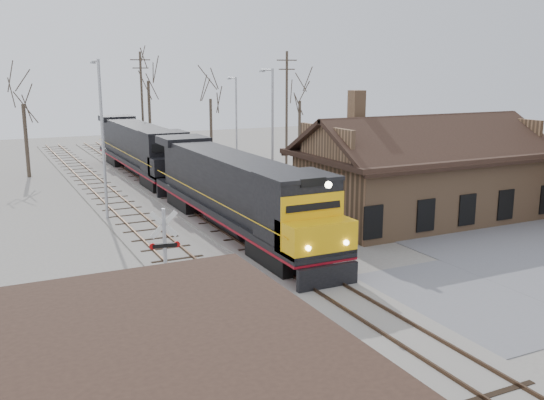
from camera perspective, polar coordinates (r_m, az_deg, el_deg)
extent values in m
plane|color=gray|center=(23.33, 9.73, -11.04)|extent=(140.00, 140.00, 0.00)
cube|color=slate|center=(23.32, 9.74, -11.01)|extent=(60.00, 9.00, 0.03)
cube|color=gray|center=(35.84, -4.41, -2.49)|extent=(3.40, 90.00, 0.12)
cube|color=#473323|center=(35.57, -5.49, -2.44)|extent=(0.08, 90.00, 0.14)
cube|color=#473323|center=(36.08, -3.35, -2.19)|extent=(0.08, 90.00, 0.14)
cube|color=gray|center=(34.50, -11.37, -3.28)|extent=(3.40, 90.00, 0.12)
cube|color=#473323|center=(34.30, -12.54, -3.24)|extent=(0.08, 90.00, 0.14)
cube|color=#473323|center=(34.65, -10.23, -2.98)|extent=(0.08, 90.00, 0.14)
cube|color=#98714F|center=(38.99, 13.86, 1.31)|extent=(14.00, 8.00, 4.00)
cube|color=black|center=(38.66, 14.02, 4.37)|extent=(15.20, 9.20, 0.30)
cube|color=black|center=(36.83, 16.41, 5.43)|extent=(15.00, 4.71, 2.66)
cube|color=black|center=(40.31, 11.99, 6.21)|extent=(15.00, 4.71, 2.66)
cube|color=#98714F|center=(37.18, 7.95, 8.50)|extent=(0.80, 0.80, 2.20)
cube|color=black|center=(28.84, 1.42, -5.08)|extent=(2.57, 4.11, 1.03)
cube|color=black|center=(40.75, -7.31, -0.02)|extent=(2.57, 4.11, 1.03)
cube|color=black|center=(34.47, -3.72, -0.80)|extent=(3.08, 20.54, 0.36)
cube|color=maroon|center=(34.52, -3.71, -1.17)|extent=(3.10, 20.54, 0.12)
cube|color=black|center=(35.32, -4.55, 2.14)|extent=(2.67, 14.89, 2.88)
cube|color=black|center=(27.42, 2.34, -0.78)|extent=(3.08, 2.88, 2.88)
cube|color=#F3B30C|center=(26.17, 4.15, -3.41)|extent=(3.08, 1.85, 1.44)
cube|color=black|center=(25.79, 5.25, -7.25)|extent=(2.88, 0.25, 1.03)
cylinder|color=#FFF2CC|center=(24.83, 5.34, 1.43)|extent=(0.29, 0.10, 0.29)
cube|color=black|center=(47.96, -10.31, 1.73)|extent=(2.57, 4.11, 1.03)
cube|color=black|center=(60.75, -13.81, 3.76)|extent=(2.57, 4.11, 1.03)
cube|color=black|center=(54.20, -12.30, 3.72)|extent=(3.08, 20.54, 0.36)
cube|color=maroon|center=(54.23, -12.29, 3.49)|extent=(3.10, 20.54, 0.12)
cube|color=black|center=(55.23, -12.71, 5.53)|extent=(2.67, 14.89, 2.88)
cube|color=black|center=(46.70, -10.10, 4.46)|extent=(3.08, 2.88, 2.88)
cube|color=black|center=(45.17, -9.44, 3.10)|extent=(3.08, 1.85, 1.44)
cube|color=black|center=(44.48, -8.99, 0.96)|extent=(2.88, 0.25, 1.03)
cylinder|color=#A5A8AD|center=(23.41, -10.00, -5.65)|extent=(0.14, 0.14, 4.07)
cube|color=silver|center=(23.02, -10.13, -2.28)|extent=(1.06, 0.21, 1.06)
cube|color=silver|center=(23.02, -10.13, -2.28)|extent=(1.06, 0.21, 1.06)
cube|color=black|center=(23.23, -10.06, -4.22)|extent=(0.93, 0.29, 0.15)
cylinder|color=#B20C0C|center=(23.29, -8.94, -4.14)|extent=(0.25, 0.12, 0.24)
cylinder|color=#B20C0C|center=(23.19, -11.18, -4.30)|extent=(0.25, 0.12, 0.24)
cube|color=#A5A8AD|center=(23.77, -9.90, -8.22)|extent=(0.41, 0.30, 0.51)
cylinder|color=#A5A8AD|center=(38.00, -15.62, 5.31)|extent=(0.18, 0.18, 9.72)
cylinder|color=#A5A8AD|center=(38.64, -16.30, 12.46)|extent=(0.12, 1.80, 0.12)
cube|color=#A5A8AD|center=(39.43, -16.50, 12.29)|extent=(0.25, 0.50, 0.12)
cylinder|color=#A5A8AD|center=(43.77, 0.05, 6.26)|extent=(0.18, 0.18, 9.18)
cylinder|color=#A5A8AD|center=(44.34, -0.48, 12.15)|extent=(0.12, 1.80, 0.12)
cube|color=#A5A8AD|center=(45.06, -0.93, 12.02)|extent=(0.25, 0.50, 0.12)
cylinder|color=#A5A8AD|center=(58.48, -3.37, 7.37)|extent=(0.18, 0.18, 8.41)
cylinder|color=#A5A8AD|center=(59.10, -3.76, 11.40)|extent=(0.12, 1.80, 0.12)
cube|color=#A5A8AD|center=(59.85, -4.06, 11.31)|extent=(0.25, 0.50, 0.12)
cylinder|color=#382D23|center=(63.15, -12.11, 8.58)|extent=(0.24, 0.24, 10.83)
cube|color=#382D23|center=(63.04, -12.30, 12.77)|extent=(2.00, 0.10, 0.10)
cube|color=#382D23|center=(63.04, -12.27, 12.04)|extent=(1.60, 0.10, 0.10)
cylinder|color=#382D23|center=(55.92, 1.39, 8.35)|extent=(0.24, 0.24, 10.71)
cube|color=#382D23|center=(55.79, 1.41, 13.02)|extent=(2.00, 0.10, 0.10)
cube|color=#382D23|center=(55.79, 1.41, 12.20)|extent=(1.60, 0.10, 0.10)
cylinder|color=#382D23|center=(55.97, -22.13, 5.17)|extent=(0.32, 0.32, 6.25)
cylinder|color=#382D23|center=(67.42, -11.43, 7.59)|extent=(0.32, 0.32, 7.92)
cylinder|color=#382D23|center=(64.74, -5.75, 6.77)|extent=(0.32, 0.32, 6.09)
cylinder|color=#382D23|center=(64.99, 2.60, 6.73)|extent=(0.32, 0.32, 5.85)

